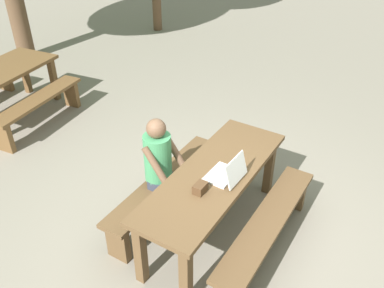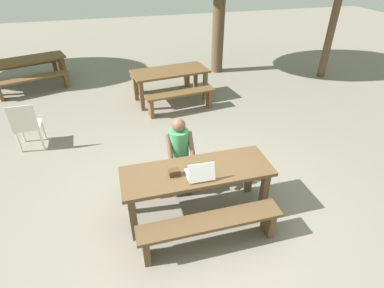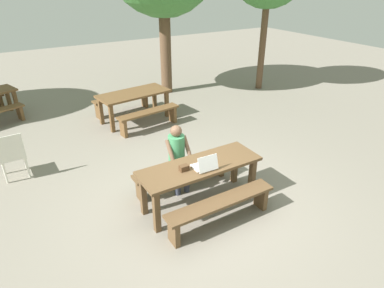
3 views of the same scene
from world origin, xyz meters
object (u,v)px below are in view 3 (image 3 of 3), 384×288
object	(u,v)px
picnic_table_front	(200,171)
plastic_chair	(12,155)
laptop	(205,165)
picnic_table_mid	(134,97)
person_seated	(178,154)
small_pouch	(184,168)

from	to	relation	value
picnic_table_front	plastic_chair	bearing A→B (deg)	136.11
laptop	picnic_table_mid	world-z (taller)	laptop
person_seated	picnic_table_mid	world-z (taller)	person_seated
laptop	small_pouch	bearing A→B (deg)	-19.01
small_pouch	laptop	bearing A→B (deg)	-20.92
small_pouch	picnic_table_mid	bearing A→B (deg)	79.16
picnic_table_front	laptop	bearing A→B (deg)	-92.31
picnic_table_front	picnic_table_mid	world-z (taller)	picnic_table_front
person_seated	plastic_chair	size ratio (longest dim) A/B	1.33
plastic_chair	picnic_table_mid	bearing A→B (deg)	-155.90
laptop	plastic_chair	xyz separation A→B (m)	(-2.52, 2.58, -0.33)
small_pouch	person_seated	distance (m)	0.62
picnic_table_mid	person_seated	bearing A→B (deg)	-106.47
picnic_table_mid	plastic_chair	bearing A→B (deg)	-161.27
person_seated	plastic_chair	xyz separation A→B (m)	(-2.43, 1.88, -0.22)
laptop	small_pouch	distance (m)	0.32
picnic_table_front	laptop	world-z (taller)	laptop
small_pouch	plastic_chair	world-z (taller)	plastic_chair
picnic_table_front	picnic_table_mid	size ratio (longest dim) A/B	1.06
person_seated	plastic_chair	distance (m)	3.08
laptop	person_seated	size ratio (longest dim) A/B	0.28
laptop	small_pouch	xyz separation A→B (m)	(-0.30, 0.12, -0.02)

